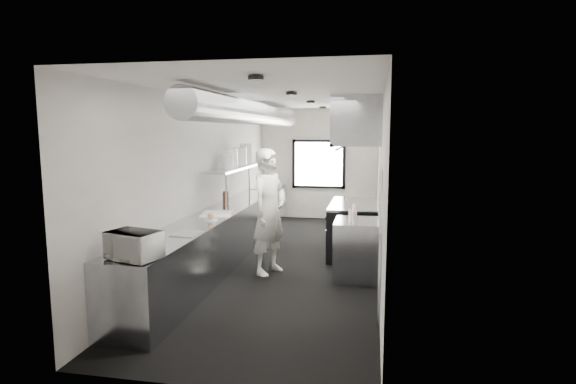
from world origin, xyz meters
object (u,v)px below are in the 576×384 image
at_px(deli_tub_b, 155,234).
at_px(squeeze_bottle_a, 354,218).
at_px(plate_stack_c, 240,156).
at_px(squeeze_bottle_e, 354,211).
at_px(plate_stack_b, 231,158).
at_px(line_cook, 269,212).
at_px(plate_stack_a, 228,161).
at_px(exhaust_hood, 358,122).
at_px(far_work_table, 268,204).
at_px(squeeze_bottle_b, 351,216).
at_px(range, 353,229).
at_px(plate_stack_d, 246,153).
at_px(prep_counter, 217,240).
at_px(small_plate, 211,220).
at_px(microwave, 134,245).
at_px(cutting_board, 217,214).
at_px(deli_tub_a, 148,237).
at_px(squeeze_bottle_c, 354,215).
at_px(pass_shelf, 240,167).
at_px(bottle_station, 356,249).
at_px(squeeze_bottle_d, 355,212).
at_px(knife_block, 226,199).

height_order(deli_tub_b, squeeze_bottle_a, squeeze_bottle_a).
relative_size(plate_stack_c, squeeze_bottle_a, 1.86).
bearing_deg(squeeze_bottle_e, plate_stack_b, 156.64).
xyz_separation_m(line_cook, plate_stack_a, (-1.01, 1.02, 0.71)).
relative_size(exhaust_hood, plate_stack_a, 8.67).
xyz_separation_m(far_work_table, squeeze_bottle_b, (2.21, -4.02, 0.54)).
xyz_separation_m(range, plate_stack_a, (-2.25, -0.36, 1.23)).
relative_size(deli_tub_b, squeeze_bottle_b, 0.69).
distance_m(plate_stack_d, squeeze_bottle_a, 3.57).
bearing_deg(far_work_table, squeeze_bottle_e, -58.25).
relative_size(deli_tub_b, plate_stack_d, 0.31).
xyz_separation_m(prep_counter, deli_tub_b, (-0.18, -1.79, 0.49)).
height_order(prep_counter, small_plate, small_plate).
xyz_separation_m(microwave, cutting_board, (-0.02, 2.62, -0.14)).
distance_m(deli_tub_a, plate_stack_a, 2.91).
distance_m(microwave, plate_stack_c, 4.47).
xyz_separation_m(squeeze_bottle_c, squeeze_bottle_e, (-0.01, 0.29, 0.01)).
bearing_deg(squeeze_bottle_e, line_cook, -169.79).
xyz_separation_m(pass_shelf, plate_stack_d, (-0.03, 0.58, 0.24)).
distance_m(bottle_station, far_work_table, 4.53).
distance_m(plate_stack_b, plate_stack_d, 1.01).
relative_size(microwave, deli_tub_a, 3.90).
bearing_deg(far_work_table, bottle_station, -59.47).
bearing_deg(plate_stack_c, squeeze_bottle_a, -42.67).
distance_m(deli_tub_b, squeeze_bottle_d, 3.00).
xyz_separation_m(cutting_board, plate_stack_c, (-0.13, 1.79, 0.83)).
bearing_deg(squeeze_bottle_c, small_plate, -169.44).
bearing_deg(exhaust_hood, microwave, -118.86).
bearing_deg(deli_tub_b, deli_tub_a, -91.23).
height_order(line_cook, squeeze_bottle_d, line_cook).
height_order(cutting_board, squeeze_bottle_d, squeeze_bottle_d).
bearing_deg(plate_stack_c, exhaust_hood, -11.37).
relative_size(line_cook, knife_block, 8.09).
height_order(line_cook, microwave, line_cook).
xyz_separation_m(pass_shelf, plate_stack_a, (-0.02, -0.66, 0.16)).
height_order(exhaust_hood, prep_counter, exhaust_hood).
relative_size(range, knife_block, 6.57).
relative_size(microwave, plate_stack_c, 1.41).
distance_m(bottle_station, plate_stack_a, 2.87).
distance_m(knife_block, squeeze_bottle_c, 2.57).
bearing_deg(deli_tub_a, far_work_table, 88.15).
relative_size(exhaust_hood, bottle_station, 2.44).
xyz_separation_m(bottle_station, cutting_board, (-2.24, 0.07, 0.46)).
xyz_separation_m(deli_tub_b, plate_stack_d, (0.11, 3.86, 0.83)).
bearing_deg(far_work_table, squeeze_bottle_c, -60.07).
relative_size(squeeze_bottle_a, squeeze_bottle_d, 0.98).
xyz_separation_m(exhaust_hood, cutting_board, (-2.19, -1.33, -1.48)).
height_order(range, deli_tub_a, deli_tub_a).
height_order(exhaust_hood, far_work_table, exhaust_hood).
relative_size(deli_tub_a, plate_stack_a, 0.50).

